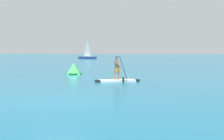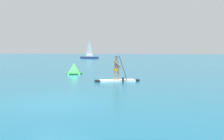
{
  "view_description": "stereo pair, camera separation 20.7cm",
  "coord_description": "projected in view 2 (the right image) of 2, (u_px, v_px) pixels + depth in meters",
  "views": [
    {
      "loc": [
        5.24,
        -10.43,
        2.02
      ],
      "look_at": [
        -0.29,
        9.14,
        0.68
      ],
      "focal_mm": 45.49,
      "sensor_mm": 36.0,
      "label": 1
    },
    {
      "loc": [
        5.44,
        -10.38,
        2.02
      ],
      "look_at": [
        -0.29,
        9.14,
        0.68
      ],
      "focal_mm": 45.49,
      "sensor_mm": 36.0,
      "label": 2
    }
  ],
  "objects": [
    {
      "name": "race_marker_buoy",
      "position": [
        74.0,
        69.0,
        25.27
      ],
      "size": [
        1.59,
        1.59,
        0.97
      ],
      "color": "green",
      "rests_on": "ground"
    },
    {
      "name": "sailboat_left_horizon",
      "position": [
        89.0,
        56.0,
        77.94
      ],
      "size": [
        5.96,
        4.31,
        6.09
      ],
      "rotation": [
        0.0,
        0.0,
        2.64
      ],
      "color": "navy",
      "rests_on": "ground"
    },
    {
      "name": "ground",
      "position": [
        56.0,
        101.0,
        11.6
      ],
      "size": [
        440.0,
        440.0,
        0.0
      ],
      "primitive_type": "plane",
      "color": "#145B7A"
    },
    {
      "name": "paddleboarder_mid_center",
      "position": [
        117.0,
        77.0,
        18.99
      ],
      "size": [
        2.85,
        1.82,
        1.76
      ],
      "rotation": [
        0.0,
        0.0,
        0.5
      ],
      "color": "white",
      "rests_on": "ground"
    }
  ]
}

